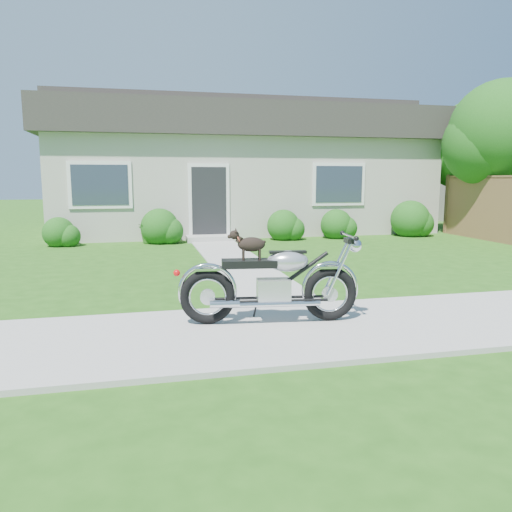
# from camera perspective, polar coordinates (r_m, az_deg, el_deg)

# --- Properties ---
(ground) EXTENTS (80.00, 80.00, 0.00)m
(ground) POSITION_cam_1_polar(r_m,az_deg,el_deg) (6.70, 18.78, -7.05)
(ground) COLOR #235114
(ground) RESTS_ON ground
(sidewalk) EXTENTS (24.00, 2.20, 0.04)m
(sidewalk) POSITION_cam_1_polar(r_m,az_deg,el_deg) (6.69, 18.79, -6.89)
(sidewalk) COLOR #9E9B93
(sidewalk) RESTS_ON ground
(walkway) EXTENTS (1.20, 8.00, 0.03)m
(walkway) POSITION_cam_1_polar(r_m,az_deg,el_deg) (10.78, -2.43, -0.57)
(walkway) COLOR #9E9B93
(walkway) RESTS_ON ground
(house) EXTENTS (12.60, 7.03, 4.50)m
(house) POSITION_cam_1_polar(r_m,az_deg,el_deg) (17.78, -1.92, 10.09)
(house) COLOR #B9B4A7
(house) RESTS_ON ground
(tree_near) EXTENTS (3.03, 3.03, 4.64)m
(tree_near) POSITION_cam_1_polar(r_m,az_deg,el_deg) (16.76, 26.73, 12.05)
(tree_near) COLOR #3D2B1C
(tree_near) RESTS_ON ground
(tree_far) EXTENTS (2.85, 2.82, 4.33)m
(tree_far) POSITION_cam_1_polar(r_m,az_deg,el_deg) (18.32, 24.08, 11.24)
(tree_far) COLOR #3D2B1C
(tree_far) RESTS_ON ground
(shrub_row) EXTENTS (11.29, 1.20, 1.20)m
(shrub_row) POSITION_cam_1_polar(r_m,az_deg,el_deg) (14.63, 3.70, 3.61)
(shrub_row) COLOR #1C5215
(shrub_row) RESTS_ON ground
(potted_plant_left) EXTENTS (0.73, 0.66, 0.72)m
(potted_plant_left) POSITION_cam_1_polar(r_m,az_deg,el_deg) (14.07, -12.08, 2.88)
(potted_plant_left) COLOR #285E19
(potted_plant_left) RESTS_ON ground
(potted_plant_right) EXTENTS (0.52, 0.52, 0.65)m
(potted_plant_right) POSITION_cam_1_polar(r_m,az_deg,el_deg) (14.73, 4.15, 3.19)
(potted_plant_right) COLOR #1F681C
(potted_plant_right) RESTS_ON ground
(motorcycle_with_dog) EXTENTS (2.22, 0.62, 1.13)m
(motorcycle_with_dog) POSITION_cam_1_polar(r_m,az_deg,el_deg) (6.05, 1.99, -2.97)
(motorcycle_with_dog) COLOR black
(motorcycle_with_dog) RESTS_ON sidewalk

